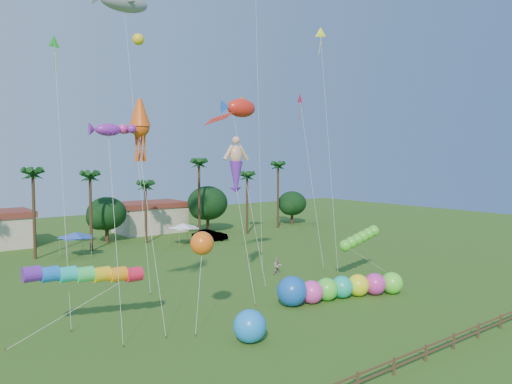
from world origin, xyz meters
TOP-DOWN VIEW (x-y plane):
  - ground at (0.00, 0.00)m, footprint 160.00×160.00m
  - tree_line at (3.57, 44.00)m, footprint 69.46×8.91m
  - buildings_row at (-3.09, 50.00)m, footprint 35.00×7.00m
  - tent_row at (-6.00, 36.33)m, footprint 31.00×4.00m
  - fence at (0.00, -6.00)m, footprint 36.12×0.12m
  - car_b at (12.74, 36.78)m, footprint 5.12×2.24m
  - spectator_b at (7.18, 15.63)m, footprint 1.04×0.93m
  - caterpillar_inflatable at (5.27, 5.82)m, footprint 11.69×5.11m
  - blue_ball at (-6.25, 2.69)m, footprint 2.13×2.13m
  - rainbow_tube at (-12.52, 10.40)m, footprint 10.24×2.30m
  - green_worm at (10.56, 9.65)m, footprint 9.31×3.27m
  - orange_ball_kite at (-7.08, 7.02)m, footprint 2.48×2.38m
  - merman_kite at (0.38, 13.32)m, footprint 2.59×5.50m
  - fish_kite at (3.61, 16.90)m, footprint 5.00×6.04m
  - shark_kite at (-5.97, 21.88)m, footprint 6.43×7.19m
  - squid_kite at (-9.89, 10.57)m, footprint 1.68×4.85m
  - lobster_kite at (-12.31, 10.29)m, footprint 3.13×4.31m
  - delta_kite_red at (13.11, 18.74)m, footprint 1.81×5.33m
  - delta_kite_yellow at (13.69, 16.24)m, footprint 2.28×4.99m
  - delta_kite_green at (-14.31, 14.76)m, footprint 1.12×3.48m

SIDE VIEW (x-z plane):
  - ground at x=0.00m, z-range 0.00..0.00m
  - fence at x=0.00m, z-range 0.11..1.11m
  - car_b at x=12.74m, z-range 0.00..1.64m
  - spectator_b at x=7.18m, z-range 0.00..1.77m
  - caterpillar_inflatable at x=5.27m, z-range -0.19..2.22m
  - blue_ball at x=-6.25m, z-range 0.00..2.13m
  - buildings_row at x=-3.09m, z-range 0.00..4.00m
  - tent_row at x=-6.00m, z-range 2.45..3.05m
  - green_worm at x=10.56m, z-range 1.37..5.49m
  - rainbow_tube at x=-12.52m, z-range 1.55..5.70m
  - tree_line at x=3.57m, z-range -1.22..9.78m
  - orange_ball_kite at x=-7.08m, z-range 2.54..9.28m
  - merman_kite at x=0.38m, z-range 4.25..17.50m
  - lobster_kite at x=-12.31m, z-range 6.53..20.82m
  - squid_kite at x=-9.89m, z-range 5.89..21.93m
  - fish_kite at x=3.61m, z-range 7.79..25.37m
  - delta_kite_red at x=13.11m, z-range 8.56..27.50m
  - delta_kite_green at x=-14.31m, z-range 9.21..29.66m
  - delta_kite_yellow at x=13.69m, z-range 11.76..37.47m
  - shark_kite at x=-5.97m, z-range 12.41..39.43m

